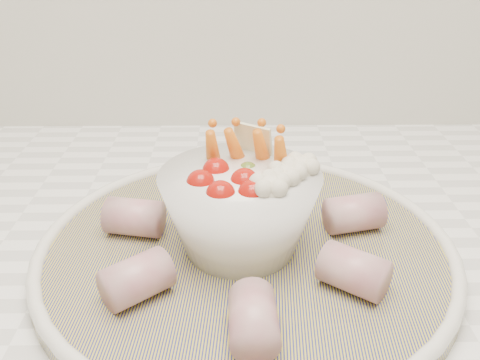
{
  "coord_description": "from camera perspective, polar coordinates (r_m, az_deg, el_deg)",
  "views": [
    {
      "loc": [
        0.11,
        1.02,
        1.2
      ],
      "look_at": [
        0.11,
        1.41,
        1.0
      ],
      "focal_mm": 40.0,
      "sensor_mm": 36.0,
      "label": 1
    }
  ],
  "objects": [
    {
      "name": "serving_platter",
      "position": [
        0.48,
        0.63,
        -7.34
      ],
      "size": [
        0.39,
        0.39,
        0.02
      ],
      "color": "navy",
      "rests_on": "kitchen_counter"
    },
    {
      "name": "veggie_bowl",
      "position": [
        0.45,
        0.15,
        -2.95
      ],
      "size": [
        0.14,
        0.14,
        0.1
      ],
      "color": "white",
      "rests_on": "serving_platter"
    },
    {
      "name": "cured_meat_rolls",
      "position": [
        0.47,
        0.5,
        -5.2
      ],
      "size": [
        0.26,
        0.27,
        0.03
      ],
      "color": "#A14959",
      "rests_on": "serving_platter"
    }
  ]
}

